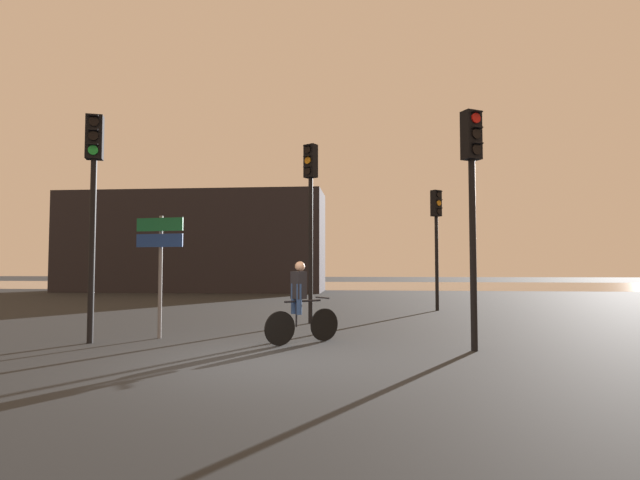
% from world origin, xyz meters
% --- Properties ---
extents(ground_plane, '(120.00, 120.00, 0.00)m').
position_xyz_m(ground_plane, '(0.00, 0.00, 0.00)').
color(ground_plane, black).
extents(water_strip, '(80.00, 16.00, 0.01)m').
position_xyz_m(water_strip, '(0.00, 31.07, 0.00)').
color(water_strip, gray).
rests_on(water_strip, ground).
extents(distant_building, '(15.56, 4.00, 5.87)m').
position_xyz_m(distant_building, '(-8.60, 21.07, 2.94)').
color(distant_building, black).
rests_on(distant_building, ground).
extents(traffic_light_far_right, '(0.41, 0.42, 4.13)m').
position_xyz_m(traffic_light_far_right, '(4.12, 9.51, 2.89)').
color(traffic_light_far_right, black).
rests_on(traffic_light_far_right, ground).
extents(traffic_light_near_left, '(0.38, 0.40, 4.58)m').
position_xyz_m(traffic_light_near_left, '(-3.77, 1.62, 3.17)').
color(traffic_light_near_left, black).
rests_on(traffic_light_near_left, ground).
extents(traffic_light_near_right, '(0.40, 0.42, 4.38)m').
position_xyz_m(traffic_light_near_right, '(3.63, 1.38, 3.05)').
color(traffic_light_near_right, black).
rests_on(traffic_light_near_right, ground).
extents(traffic_light_center, '(0.40, 0.42, 4.81)m').
position_xyz_m(traffic_light_center, '(0.21, 5.39, 3.32)').
color(traffic_light_center, black).
rests_on(traffic_light_center, ground).
extents(direction_sign_post, '(1.09, 0.21, 2.60)m').
position_xyz_m(direction_sign_post, '(-2.68, 2.36, 1.79)').
color(direction_sign_post, slate).
rests_on(direction_sign_post, ground).
extents(cyclist, '(1.33, 1.14, 1.62)m').
position_xyz_m(cyclist, '(0.38, 1.95, 0.82)').
color(cyclist, black).
rests_on(cyclist, ground).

